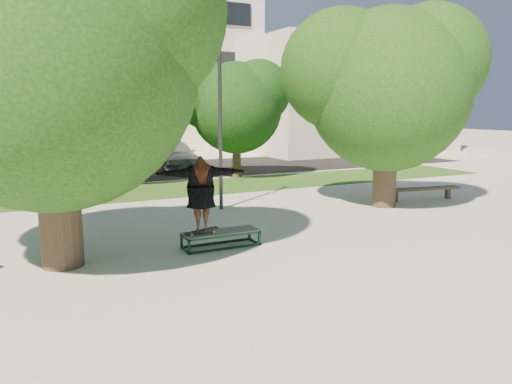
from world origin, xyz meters
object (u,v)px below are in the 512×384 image
car_dark (10,166)px  car_grey (85,167)px  tree_right (385,81)px  car_silver_b (176,155)px  bench (422,190)px  grind_box (221,239)px  lamppost (220,110)px  tree_left (43,45)px

car_dark → car_grey: (3.00, -0.45, -0.12)m
tree_right → car_silver_b: size_ratio=1.37×
bench → car_grey: 14.29m
grind_box → car_grey: (-1.27, 12.63, 0.46)m
lamppost → bench: 7.69m
tree_right → bench: 4.24m
grind_box → bench: (8.69, 2.38, 0.19)m
tree_right → car_dark: size_ratio=1.39×
tree_right → bench: size_ratio=2.20×
tree_left → bench: tree_left is taller
grind_box → bench: size_ratio=0.61×
car_dark → tree_left: bearing=-91.8°
bench → car_dark: bearing=150.5°
tree_left → car_silver_b: size_ratio=1.49×
car_silver_b → car_grey: bearing=-143.8°
grind_box → car_dark: (-4.27, 13.08, 0.58)m
car_dark → car_silver_b: (8.12, 2.55, -0.08)m
tree_left → car_dark: bearing=93.2°
tree_left → car_dark: tree_left is taller
car_dark → car_silver_b: 8.51m
tree_left → car_grey: (2.29, 12.41, -3.77)m
tree_right → car_grey: bearing=127.2°
grind_box → bench: 9.01m
tree_left → lamppost: (5.29, 3.91, -1.27)m
lamppost → car_silver_b: lamppost is taller
car_dark → car_silver_b: size_ratio=0.98×
car_grey → tree_right: bearing=-45.7°
lamppost → car_grey: (-3.00, 8.50, -2.50)m
grind_box → car_silver_b: car_silver_b is taller
car_dark → bench: bearing=-44.5°
tree_left → grind_box: size_ratio=3.95×
tree_left → car_silver_b: tree_left is taller
lamppost → tree_left: bearing=-143.6°
bench → car_dark: (-12.96, 10.70, 0.40)m
tree_left → lamppost: bearing=36.4°
car_dark → car_grey: 3.04m
grind_box → bench: bearing=15.3°
car_grey → bench: bearing=-38.8°
tree_left → bench: bearing=10.0°
lamppost → grind_box: lamppost is taller
bench → car_silver_b: car_silver_b is taller
lamppost → car_grey: 9.35m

